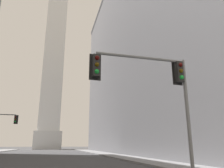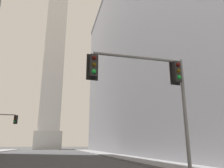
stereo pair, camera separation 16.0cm
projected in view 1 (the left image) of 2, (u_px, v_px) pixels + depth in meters
name	position (u px, v px, depth m)	size (l,w,h in m)	color
sidewalk_right	(119.00, 155.00, 31.24)	(5.00, 96.60, 0.15)	gray
building_right	(160.00, 54.00, 43.41)	(19.28, 57.20, 37.82)	slate
obelisk	(54.00, 56.00, 85.98)	(9.38, 9.38, 73.27)	silver
traffic_light_near_right	(155.00, 83.00, 10.95)	(5.23, 0.51, 5.88)	slate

